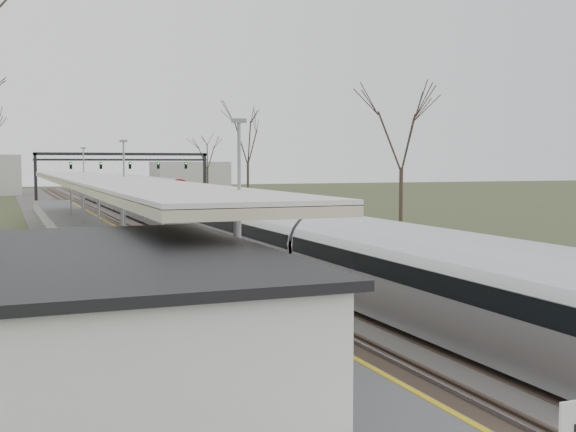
# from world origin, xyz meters

# --- Properties ---
(track_bed) EXTENTS (24.00, 160.00, 0.22)m
(track_bed) POSITION_xyz_m (0.26, 55.00, 0.06)
(track_bed) COLOR #474442
(track_bed) RESTS_ON ground
(platform) EXTENTS (3.50, 69.00, 1.00)m
(platform) POSITION_xyz_m (-9.05, 37.50, 0.50)
(platform) COLOR #9E9B93
(platform) RESTS_ON ground
(canopy) EXTENTS (4.10, 50.00, 3.11)m
(canopy) POSITION_xyz_m (-9.05, 32.99, 3.93)
(canopy) COLOR slate
(canopy) RESTS_ON platform
(station_building) EXTENTS (6.00, 9.00, 3.20)m
(station_building) POSITION_xyz_m (-12.50, 8.00, 1.60)
(station_building) COLOR silver
(station_building) RESTS_ON ground
(signal_gantry) EXTENTS (21.00, 0.59, 6.08)m
(signal_gantry) POSITION_xyz_m (0.29, 84.99, 4.91)
(signal_gantry) COLOR black
(signal_gantry) RESTS_ON ground
(tree_east_far) EXTENTS (5.00, 5.00, 10.30)m
(tree_east_far) POSITION_xyz_m (14.00, 42.00, 7.29)
(tree_east_far) COLOR #2D231C
(tree_east_far) RESTS_ON ground
(train_near) EXTENTS (2.62, 90.21, 3.05)m
(train_near) POSITION_xyz_m (-2.50, 49.76, 1.48)
(train_near) COLOR #B7BAC2
(train_near) RESTS_ON ground
(train_far) EXTENTS (2.62, 45.21, 3.05)m
(train_far) POSITION_xyz_m (4.50, 95.63, 1.48)
(train_far) COLOR #B7BAC2
(train_far) RESTS_ON ground
(passenger) EXTENTS (0.52, 0.70, 1.76)m
(passenger) POSITION_xyz_m (-8.39, 11.02, 1.88)
(passenger) COLOR #28394F
(passenger) RESTS_ON platform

